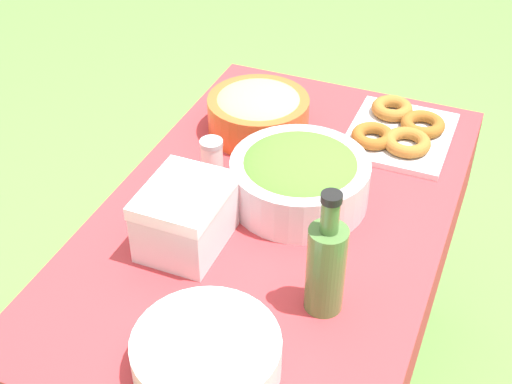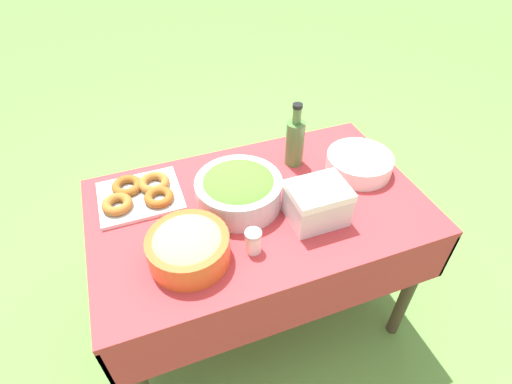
{
  "view_description": "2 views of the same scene",
  "coord_description": "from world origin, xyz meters",
  "px_view_note": "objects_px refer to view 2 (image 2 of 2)",
  "views": [
    {
      "loc": [
        -1.13,
        -0.42,
        1.69
      ],
      "look_at": [
        -0.07,
        0.01,
        0.8
      ],
      "focal_mm": 50.0,
      "sensor_mm": 36.0,
      "label": 1
    },
    {
      "loc": [
        0.38,
        0.98,
        1.69
      ],
      "look_at": [
        -0.01,
        -0.04,
        0.72
      ],
      "focal_mm": 28.0,
      "sensor_mm": 36.0,
      "label": 2
    }
  ],
  "objects_px": {
    "plate_stack": "(359,163)",
    "olive_oil_bottle": "(295,141)",
    "salad_bowl": "(239,189)",
    "cooler_box": "(317,203)",
    "donut_platter": "(140,194)",
    "pasta_bowl": "(188,246)"
  },
  "relations": [
    {
      "from": "donut_platter",
      "to": "olive_oil_bottle",
      "type": "bearing_deg",
      "value": -179.94
    },
    {
      "from": "pasta_bowl",
      "to": "olive_oil_bottle",
      "type": "distance_m",
      "value": 0.62
    },
    {
      "from": "cooler_box",
      "to": "pasta_bowl",
      "type": "bearing_deg",
      "value": 3.02
    },
    {
      "from": "pasta_bowl",
      "to": "plate_stack",
      "type": "xyz_separation_m",
      "value": [
        -0.73,
        -0.2,
        -0.02
      ]
    },
    {
      "from": "olive_oil_bottle",
      "to": "cooler_box",
      "type": "relative_size",
      "value": 1.37
    },
    {
      "from": "donut_platter",
      "to": "olive_oil_bottle",
      "type": "xyz_separation_m",
      "value": [
        -0.62,
        -0.0,
        0.08
      ]
    },
    {
      "from": "pasta_bowl",
      "to": "olive_oil_bottle",
      "type": "height_order",
      "value": "olive_oil_bottle"
    },
    {
      "from": "salad_bowl",
      "to": "donut_platter",
      "type": "height_order",
      "value": "salad_bowl"
    },
    {
      "from": "salad_bowl",
      "to": "cooler_box",
      "type": "height_order",
      "value": "cooler_box"
    },
    {
      "from": "salad_bowl",
      "to": "cooler_box",
      "type": "xyz_separation_m",
      "value": [
        -0.22,
        0.17,
        0.01
      ]
    },
    {
      "from": "donut_platter",
      "to": "olive_oil_bottle",
      "type": "distance_m",
      "value": 0.62
    },
    {
      "from": "plate_stack",
      "to": "olive_oil_bottle",
      "type": "xyz_separation_m",
      "value": [
        0.22,
        -0.14,
        0.07
      ]
    },
    {
      "from": "plate_stack",
      "to": "olive_oil_bottle",
      "type": "bearing_deg",
      "value": -32.38
    },
    {
      "from": "cooler_box",
      "to": "donut_platter",
      "type": "bearing_deg",
      "value": -29.67
    },
    {
      "from": "salad_bowl",
      "to": "pasta_bowl",
      "type": "height_order",
      "value": "salad_bowl"
    },
    {
      "from": "plate_stack",
      "to": "cooler_box",
      "type": "xyz_separation_m",
      "value": [
        0.28,
        0.18,
        0.03
      ]
    },
    {
      "from": "plate_stack",
      "to": "pasta_bowl",
      "type": "bearing_deg",
      "value": 15.55
    },
    {
      "from": "pasta_bowl",
      "to": "cooler_box",
      "type": "distance_m",
      "value": 0.45
    },
    {
      "from": "donut_platter",
      "to": "plate_stack",
      "type": "relative_size",
      "value": 1.15
    },
    {
      "from": "olive_oil_bottle",
      "to": "donut_platter",
      "type": "bearing_deg",
      "value": 0.06
    },
    {
      "from": "donut_platter",
      "to": "cooler_box",
      "type": "height_order",
      "value": "cooler_box"
    },
    {
      "from": "donut_platter",
      "to": "pasta_bowl",
      "type": "bearing_deg",
      "value": 107.13
    }
  ]
}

